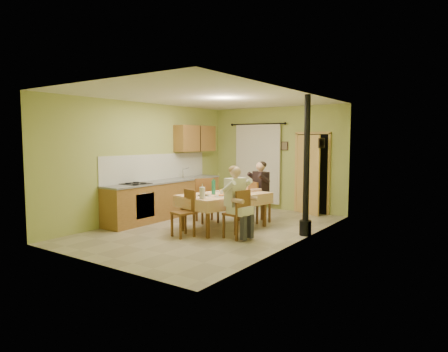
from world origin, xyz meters
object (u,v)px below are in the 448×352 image
Objects in this scene: man_far at (260,185)px; stove_flue at (306,185)px; chair_near at (184,222)px; chair_right at (237,224)px; chair_far at (259,210)px; chair_left at (207,210)px; man_right at (236,194)px; dining_table at (224,211)px.

man_far is 1.54m from stove_flue.
chair_right is at bearing -136.43° from chair_near.
chair_near is at bearing -75.94° from chair_far.
chair_near is at bearing -76.02° from man_far.
chair_near is at bearing 50.68° from chair_left.
chair_right is 0.59m from man_right.
chair_near reaches higher than dining_table.
dining_table is 1.20m from man_far.
dining_table is 2.20× the size of chair_right.
stove_flue reaches higher than man_right.
man_far is 0.50× the size of stove_flue.
chair_left is at bearing 66.47° from man_right.
stove_flue is at bearing -35.56° from chair_right.
man_right is (-0.01, 0.00, 0.59)m from chair_right.
chair_near is (-0.26, -1.04, -0.09)m from dining_table.
chair_right is (0.42, -1.60, 0.00)m from chair_far.
chair_right is 1.60m from stove_flue.
chair_near is at bearing 126.33° from chair_right.
chair_left is at bearing 66.65° from chair_right.
chair_right is at bearing -25.55° from dining_table.
chair_near is 0.92× the size of chair_left.
chair_left reaches higher than dining_table.
man_far reaches higher than dining_table.
chair_left reaches higher than chair_right.
chair_far is at bearing 156.89° from chair_left.
man_right reaches higher than chair_far.
man_far is (1.00, 0.71, 0.59)m from chair_left.
chair_far is at bearing 23.46° from man_right.
stove_flue is at bearing -126.06° from chair_near.
chair_far is 0.69× the size of man_far.
man_right is (0.40, -1.61, 0.00)m from man_far.
stove_flue is (1.94, 1.49, 0.74)m from chair_near.
chair_right is (0.94, 0.48, 0.00)m from chair_near.
chair_far is 1.00× the size of chair_right.
man_right is at bearing -135.17° from stove_flue.
man_far is at bearing -87.74° from chair_near.
man_far is (0.27, 1.05, 0.50)m from dining_table.
dining_table is 2.21× the size of chair_far.
chair_near is 1.20m from man_right.
stove_flue reaches higher than chair_near.
man_far is at bearing 156.71° from stove_flue.
chair_left reaches higher than chair_far.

